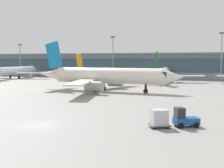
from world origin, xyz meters
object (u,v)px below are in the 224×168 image
Objects in this scene: apron_light_mast_0 at (20,59)px; apron_light_mast_2 at (221,55)px; gate_airplane_1 at (95,73)px; apron_light_mast_1 at (113,55)px; taxiing_regional_jet at (106,76)px; baggage_tug at (184,119)px; cargo_dolly_lead at (159,118)px; gate_airplane_2 at (161,73)px; gate_airplane_0 at (17,71)px.

apron_light_mast_2 is at bearing 0.15° from apron_light_mast_0.
apron_light_mast_1 is (1.09, 15.80, 5.97)m from gate_airplane_1.
baggage_tug is (19.62, -29.59, -2.58)m from taxiing_regional_jet.
gate_airplane_1 reaches higher than cargo_dolly_lead.
baggage_tug is 0.18× the size of apron_light_mast_1.
apron_light_mast_0 is (-61.39, 11.31, 4.58)m from gate_airplane_2.
gate_airplane_2 is 0.82× the size of taxiing_regional_jet.
gate_airplane_0 reaches higher than gate_airplane_1.
apron_light_mast_1 is at bearing 4.06° from apron_light_mast_0.
apron_light_mast_2 is at bearing 57.14° from cargo_dolly_lead.
taxiing_regional_jet reaches higher than baggage_tug.
apron_light_mast_2 is (18.08, 11.52, 5.91)m from gate_airplane_2.
gate_airplane_2 is (55.03, -0.24, -0.02)m from gate_airplane_0.
gate_airplane_0 is 32.93m from gate_airplane_1.
gate_airplane_2 is 11.08× the size of cargo_dolly_lead.
gate_airplane_0 is at bearing -171.23° from apron_light_mast_2.
baggage_tug is at bearing 0.00° from cargo_dolly_lead.
gate_airplane_2 is 62.54m from cargo_dolly_lead.
apron_light_mast_1 is 39.23m from apron_light_mast_2.
apron_light_mast_0 reaches higher than gate_airplane_2.
gate_airplane_1 is at bearing 92.54° from gate_airplane_2.
apron_light_mast_1 reaches higher than taxiing_regional_jet.
gate_airplane_1 is 9.35× the size of baggage_tug.
gate_airplane_1 is 68.04m from cargo_dolly_lead.
apron_light_mast_0 is at bearing 109.36° from baggage_tug.
gate_airplane_2 is (22.15, 1.63, 0.12)m from gate_airplane_1.
gate_airplane_2 is 22.24m from apron_light_mast_2.
gate_airplane_1 is 41.59m from apron_light_mast_0.
gate_airplane_0 is 2.14× the size of apron_light_mast_0.
gate_airplane_0 is at bearing 88.08° from gate_airplane_2.
baggage_tug is at bearing -170.39° from gate_airplane_2.
taxiing_regional_jet is at bearing -38.13° from apron_light_mast_0.
apron_light_mast_0 is at bearing -175.94° from apron_light_mast_1.
taxiing_regional_jet is 47.41m from apron_light_mast_1.
gate_airplane_0 is 0.83× the size of taxiing_regional_jet.
apron_light_mast_2 reaches higher than apron_light_mast_1.
apron_light_mast_1 is at bearing 176.13° from apron_light_mast_2.
cargo_dolly_lead is at bearing -180.00° from baggage_tug.
gate_airplane_2 is 1.79× the size of apron_light_mast_1.
gate_airplane_0 is 37.17m from apron_light_mast_1.
baggage_tug is at bearing -94.76° from apron_light_mast_2.
apron_light_mast_1 reaches higher than gate_airplane_1.
gate_airplane_2 is at bearing -91.12° from gate_airplane_0.
gate_airplane_2 is at bearing 79.86° from taxiing_regional_jet.
gate_airplane_1 is at bearing 120.01° from taxiing_regional_jet.
apron_light_mast_1 is (40.33, 2.86, 1.27)m from apron_light_mast_0.
apron_light_mast_2 is (8.46, 73.29, 7.72)m from cargo_dolly_lead.
apron_light_mast_1 is at bearing 85.73° from cargo_dolly_lead.
gate_airplane_0 is 1.05× the size of gate_airplane_1.
apron_light_mast_1 is (-30.68, 75.94, 7.66)m from cargo_dolly_lead.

